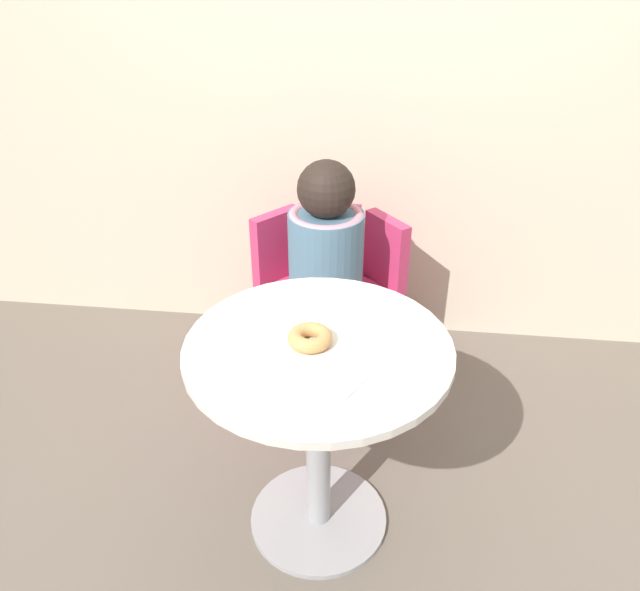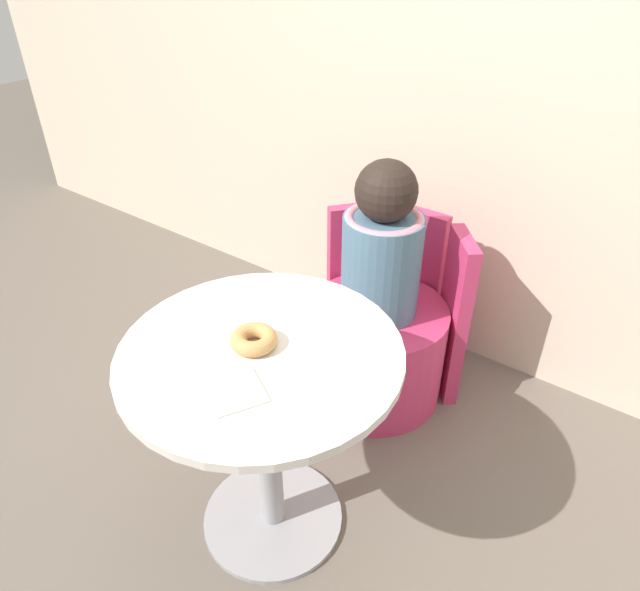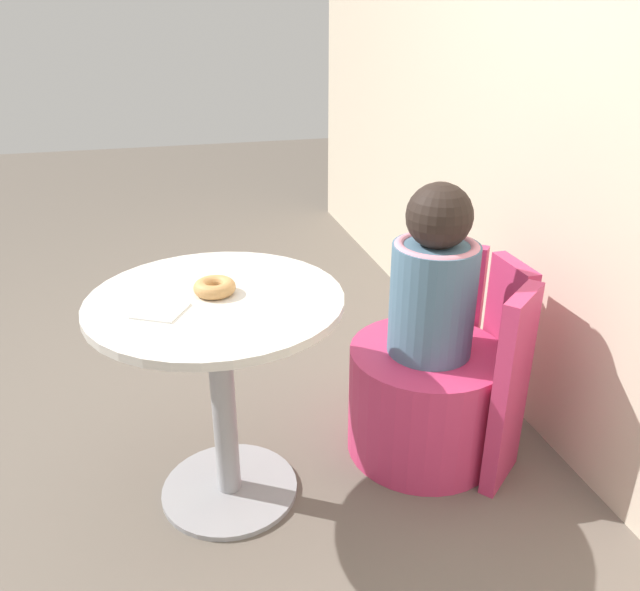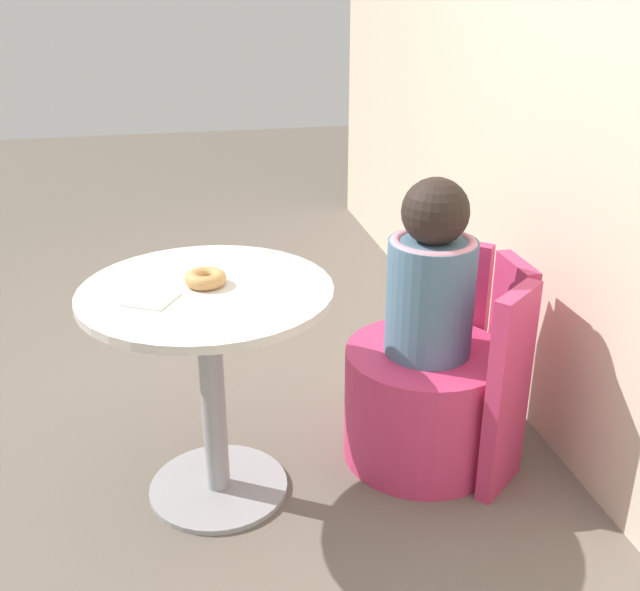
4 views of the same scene
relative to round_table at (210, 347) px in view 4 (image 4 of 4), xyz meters
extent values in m
plane|color=#665B51|center=(0.08, 0.05, -0.51)|extent=(12.00, 12.00, 0.00)
cube|color=beige|center=(0.08, 1.18, 0.69)|extent=(6.00, 0.06, 2.40)
cylinder|color=#99999E|center=(0.00, 0.00, -0.50)|extent=(0.44, 0.44, 0.02)
cylinder|color=#99999E|center=(0.00, 0.00, -0.16)|extent=(0.07, 0.07, 0.65)
cylinder|color=silver|center=(0.00, 0.00, 0.18)|extent=(0.73, 0.73, 0.02)
cylinder|color=#C63360|center=(-0.06, 0.69, -0.31)|extent=(0.53, 0.53, 0.39)
cube|color=#C63360|center=(-0.06, 0.98, -0.17)|extent=(0.22, 0.05, 0.68)
cube|color=#C63360|center=(0.17, 0.88, -0.17)|extent=(0.18, 0.20, 0.68)
cube|color=#C63360|center=(-0.28, 0.88, -0.17)|extent=(0.18, 0.20, 0.68)
cylinder|color=slate|center=(-0.06, 0.69, 0.07)|extent=(0.28, 0.28, 0.37)
torus|color=pink|center=(-0.06, 0.69, 0.25)|extent=(0.27, 0.27, 0.04)
sphere|color=black|center=(-0.06, 0.69, 0.35)|extent=(0.21, 0.21, 0.21)
torus|color=tan|center=(-0.02, 0.00, 0.21)|extent=(0.12, 0.12, 0.04)
cube|color=white|center=(0.06, -0.15, 0.19)|extent=(0.17, 0.17, 0.01)
camera|label=1|loc=(0.16, -1.34, 1.16)|focal=35.00mm
camera|label=2|loc=(0.77, -0.81, 1.10)|focal=32.00mm
camera|label=3|loc=(1.61, -0.13, 0.92)|focal=35.00mm
camera|label=4|loc=(1.97, -0.09, 1.01)|focal=42.00mm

